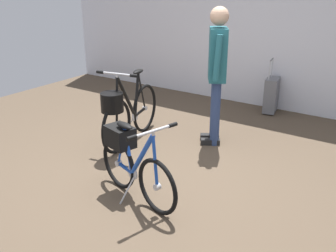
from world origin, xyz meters
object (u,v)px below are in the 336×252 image
at_px(rolling_suitcase, 271,95).
at_px(folding_bike_foreground, 132,160).
at_px(display_bike_left, 127,111).
at_px(visitor_browsing, 217,68).

bearing_deg(rolling_suitcase, folding_bike_foreground, -94.12).
relative_size(display_bike_left, rolling_suitcase, 1.66).
bearing_deg(folding_bike_foreground, visitor_browsing, 88.58).
bearing_deg(rolling_suitcase, display_bike_left, -115.66).
height_order(display_bike_left, rolling_suitcase, display_bike_left).
distance_m(display_bike_left, visitor_browsing, 1.21).
bearing_deg(display_bike_left, rolling_suitcase, 64.34).
relative_size(folding_bike_foreground, visitor_browsing, 0.66).
bearing_deg(display_bike_left, folding_bike_foreground, -48.33).
bearing_deg(visitor_browsing, rolling_suitcase, 83.07).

